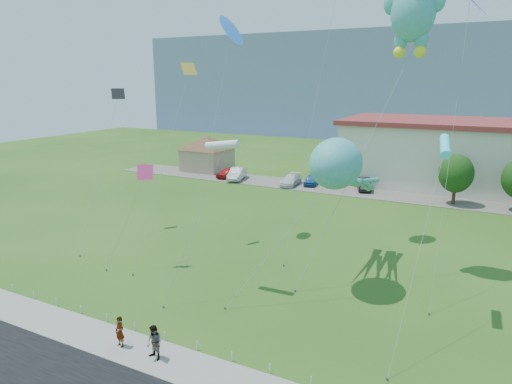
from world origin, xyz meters
The scene contains 23 objects.
ground centered at (0.00, 0.00, 0.00)m, with size 160.00×160.00×0.00m, color #264D15.
sidewalk centered at (0.00, -2.75, 0.05)m, with size 80.00×2.50×0.10m, color gray.
parking_strip centered at (0.00, 35.00, 0.03)m, with size 70.00×6.00×0.06m, color #59544C.
hill_ridge centered at (0.00, 120.00, 12.50)m, with size 160.00×50.00×25.00m, color slate.
pavilion centered at (-24.00, 38.00, 3.02)m, with size 9.20×9.20×5.00m.
rope_fence centered at (0.00, -1.30, 0.25)m, with size 26.05×0.05×0.50m.
tree_near centered at (10.00, 34.00, 3.39)m, with size 3.60×3.60×5.47m.
pedestrian_left centered at (-2.50, -2.87, 0.89)m, with size 0.58×0.38×1.58m, color gray.
pedestrian_right centered at (-0.27, -2.94, 0.96)m, with size 0.84×0.65×1.72m, color gray.
parked_car_red centered at (-18.58, 34.70, 0.72)m, with size 1.57×3.90×1.33m, color #A91415.
parked_car_silver centered at (-16.75, 34.08, 0.85)m, with size 1.66×4.77×1.57m, color #B3B5BB.
parked_car_white centered at (-9.06, 34.27, 0.72)m, with size 1.84×4.53×1.31m, color silver.
parked_car_blue centered at (-6.78, 35.71, 0.70)m, with size 1.52×3.78×1.29m, color #1B4E96.
parked_car_black centered at (-0.19, 36.00, 0.77)m, with size 1.50×4.31×1.42m, color black.
octopus_kite centered at (4.58, 9.95, 7.40)m, with size 6.13×12.58×9.64m.
teddy_bear_kite centered at (7.53, 14.39, 17.62)m, with size 6.62×8.78×20.48m.
small_kite_yellow centered at (-8.54, 11.32, 12.04)m, with size 1.35×9.02×14.29m.
small_kite_black centered at (-16.12, 11.77, 10.40)m, with size 3.24×8.55×12.29m.
small_kite_white centered at (-1.62, 5.69, 9.12)m, with size 1.89×5.53×9.63m.
small_kite_cyan centered at (10.71, 8.06, 9.53)m, with size 1.14×8.67×10.05m.
small_kite_blue centered at (-6.68, 15.53, 16.51)m, with size 2.17×9.57×17.61m.
small_kite_purple centered at (10.62, 17.12, 17.77)m, with size 1.80×10.49×18.93m.
small_kite_pink centered at (-8.48, 6.11, 6.20)m, with size 2.51×3.22×7.22m.
Camera 1 is at (12.77, -17.80, 13.04)m, focal length 32.00 mm.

